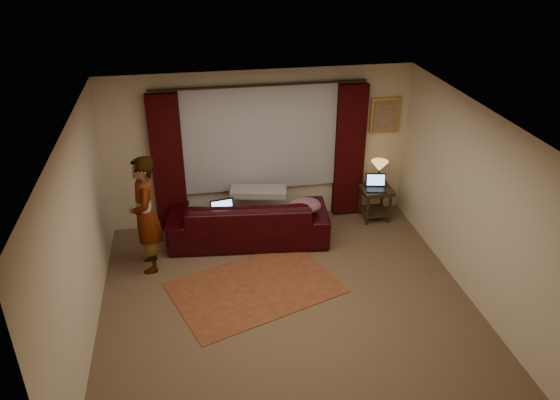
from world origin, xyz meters
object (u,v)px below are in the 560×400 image
object	(u,v)px
sofa	(248,212)
end_table	(375,203)
tiffany_lamp	(379,174)
person	(146,215)
laptop_table	(376,183)
laptop_sofa	(224,212)

from	to	relation	value
sofa	end_table	world-z (taller)	sofa
tiffany_lamp	person	bearing A→B (deg)	-166.84
end_table	tiffany_lamp	world-z (taller)	tiffany_lamp
laptop_table	end_table	bearing A→B (deg)	77.89
sofa	laptop_table	xyz separation A→B (m)	(2.20, 0.23, 0.20)
laptop_sofa	laptop_table	distance (m)	2.62
laptop_table	sofa	bearing A→B (deg)	-161.58
end_table	person	distance (m)	3.91
end_table	tiffany_lamp	size ratio (longest dim) A/B	1.29
end_table	person	bearing A→B (deg)	-167.56
sofa	laptop_table	bearing A→B (deg)	-168.18
sofa	tiffany_lamp	bearing A→B (deg)	-165.05
end_table	laptop_table	distance (m)	0.43
tiffany_lamp	person	size ratio (longest dim) A/B	0.26
end_table	tiffany_lamp	bearing A→B (deg)	53.97
sofa	end_table	bearing A→B (deg)	-166.39
laptop_table	person	world-z (taller)	person
laptop_sofa	laptop_table	world-z (taller)	laptop_table
sofa	person	distance (m)	1.67
person	tiffany_lamp	bearing A→B (deg)	97.14
tiffany_lamp	person	distance (m)	3.92
end_table	tiffany_lamp	xyz separation A→B (m)	(0.04, 0.06, 0.52)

